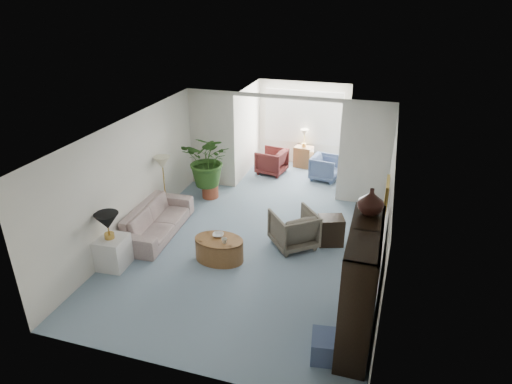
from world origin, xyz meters
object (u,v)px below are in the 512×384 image
(framed_picture, at_px, (387,195))
(cabinet_urn, at_px, (371,201))
(coffee_cup, at_px, (224,241))
(entertainment_cabinet, at_px, (360,286))
(table_lamp, at_px, (107,221))
(coffee_bowl, at_px, (218,235))
(sunroom_chair_blue, at_px, (325,168))
(end_table, at_px, (112,252))
(coffee_table, at_px, (219,249))
(floor_lamp, at_px, (162,163))
(sunroom_table, at_px, (303,157))
(side_table_dark, at_px, (331,230))
(sofa, at_px, (157,220))
(plant_pot, at_px, (210,191))
(wingback_chair, at_px, (294,229))
(ottoman, at_px, (327,347))
(sunroom_chair_maroon, at_px, (272,161))

(framed_picture, xyz_separation_m, cabinet_urn, (-0.23, -1.04, 0.33))
(coffee_cup, xyz_separation_m, entertainment_cabinet, (2.54, -1.25, 0.42))
(table_lamp, relative_size, coffee_bowl, 2.07)
(entertainment_cabinet, bearing_deg, sunroom_chair_blue, 103.27)
(end_table, height_order, coffee_cup, end_table)
(coffee_table, xyz_separation_m, sunroom_chair_blue, (1.32, 4.49, 0.10))
(floor_lamp, relative_size, sunroom_table, 0.60)
(coffee_table, bearing_deg, side_table_dark, 32.06)
(table_lamp, distance_m, floor_lamp, 2.24)
(sofa, bearing_deg, plant_pot, -14.49)
(entertainment_cabinet, relative_size, sunroom_chair_blue, 2.55)
(sofa, relative_size, wingback_chair, 2.55)
(wingback_chair, relative_size, entertainment_cabinet, 0.45)
(sofa, height_order, plant_pot, sofa)
(side_table_dark, bearing_deg, wingback_chair, -156.80)
(coffee_table, height_order, side_table_dark, side_table_dark)
(sofa, bearing_deg, coffee_table, -112.28)
(end_table, xyz_separation_m, wingback_chair, (3.07, 1.70, 0.08))
(coffee_table, bearing_deg, entertainment_cabinet, -26.62)
(sofa, height_order, end_table, sofa)
(ottoman, bearing_deg, floor_lamp, 141.86)
(framed_picture, height_order, sunroom_chair_blue, framed_picture)
(sofa, distance_m, coffee_cup, 1.91)
(wingback_chair, bearing_deg, coffee_cup, 4.29)
(wingback_chair, distance_m, side_table_dark, 0.77)
(coffee_table, distance_m, sunroom_chair_blue, 4.68)
(sofa, height_order, table_lamp, table_lamp)
(ottoman, distance_m, sunroom_chair_blue, 6.46)
(sunroom_chair_blue, bearing_deg, sofa, 152.23)
(side_table_dark, xyz_separation_m, sunroom_chair_blue, (-0.63, 3.28, 0.03))
(wingback_chair, height_order, ottoman, wingback_chair)
(ottoman, bearing_deg, coffee_table, 141.49)
(coffee_bowl, bearing_deg, sunroom_chair_maroon, 91.76)
(sunroom_table, bearing_deg, end_table, -111.64)
(framed_picture, bearing_deg, entertainment_cabinet, -98.50)
(framed_picture, bearing_deg, sunroom_chair_blue, 110.49)
(side_table_dark, distance_m, entertainment_cabinet, 2.75)
(framed_picture, relative_size, floor_lamp, 1.39)
(sofa, distance_m, sunroom_table, 5.16)
(sunroom_chair_blue, relative_size, sunroom_table, 1.20)
(table_lamp, bearing_deg, coffee_table, 23.23)
(coffee_cup, height_order, plant_pot, coffee_cup)
(coffee_bowl, distance_m, ottoman, 3.13)
(side_table_dark, distance_m, ottoman, 3.12)
(sunroom_table, bearing_deg, coffee_bowl, -96.82)
(table_lamp, height_order, sunroom_table, table_lamp)
(plant_pot, bearing_deg, side_table_dark, -22.64)
(entertainment_cabinet, bearing_deg, sofa, 156.07)
(side_table_dark, distance_m, sunroom_chair_blue, 3.33)
(end_table, height_order, sunroom_table, end_table)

